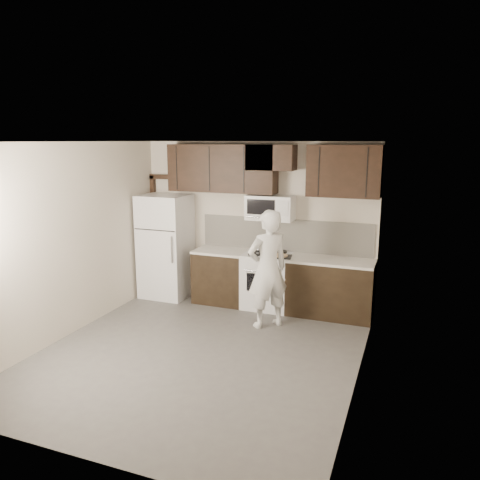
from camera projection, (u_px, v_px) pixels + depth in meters
The scene contains 14 objects.
floor at pixel (200, 352), 6.11m from camera, with size 4.50×4.50×0.00m, color #4E4C49.
back_wall at pixel (256, 223), 7.89m from camera, with size 4.00×4.00×0.00m, color beige.
ceiling at pixel (196, 142), 5.55m from camera, with size 4.50×4.50×0.00m, color white.
counter_run at pixel (285, 283), 7.58m from camera, with size 2.95×0.64×0.91m.
stove at pixel (267, 280), 7.68m from camera, with size 0.76×0.66×0.94m.
backsplash at pixel (285, 235), 7.74m from camera, with size 2.90×0.02×0.54m, color beige.
upper_cabinets at pixel (266, 168), 7.46m from camera, with size 3.48×0.35×0.78m.
microwave at pixel (270, 208), 7.54m from camera, with size 0.76×0.42×0.40m.
refrigerator at pixel (166, 246), 8.19m from camera, with size 0.80×0.76×1.80m.
door_trim at pixel (156, 222), 8.54m from camera, with size 0.50×0.08×2.12m.
saucepan at pixel (260, 247), 7.78m from camera, with size 0.31×0.18×0.17m.
baking_tray at pixel (280, 257), 7.37m from camera, with size 0.36×0.27×0.02m, color black.
pizza at pixel (280, 255), 7.37m from camera, with size 0.24×0.24×0.02m, color beige.
person at pixel (268, 269), 6.81m from camera, with size 0.64×0.42×1.75m, color white.
Camera 1 is at (2.49, -5.12, 2.72)m, focal length 35.00 mm.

